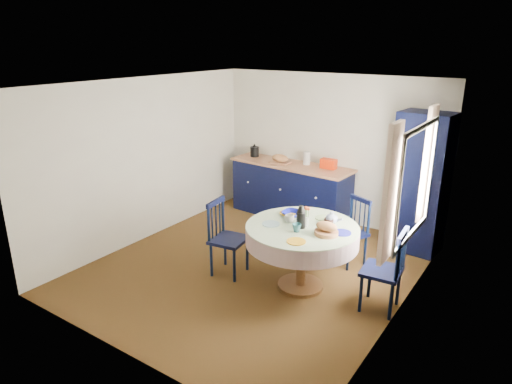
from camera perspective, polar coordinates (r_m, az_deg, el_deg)
floor at (r=6.44m, az=-0.26°, el=-9.34°), size 4.50×4.50×0.00m
ceiling at (r=5.72m, az=-0.29°, el=13.39°), size 4.50×4.50×0.00m
wall_back at (r=7.86m, az=9.07°, el=5.34°), size 4.00×0.02×2.50m
wall_left at (r=7.24m, az=-13.48°, el=3.93°), size 0.02×4.50×2.50m
wall_right at (r=5.17m, az=18.38°, el=-2.41°), size 0.02×4.50×2.50m
window at (r=5.37m, az=19.11°, el=1.39°), size 0.10×1.74×1.45m
kitchen_counter at (r=8.06m, az=4.33°, el=0.31°), size 2.22×0.81×1.22m
pantry_cabinet at (r=7.02m, az=19.86°, el=1.02°), size 0.77×0.58×2.07m
dining_table at (r=5.67m, az=5.85°, el=-5.47°), size 1.39×1.39×1.12m
chair_left at (r=6.10m, az=-3.74°, el=-5.67°), size 0.49×0.51×1.02m
chair_far at (r=6.52m, az=11.84°, el=-4.77°), size 0.55×0.54×0.95m
chair_right at (r=5.49m, az=15.91°, el=-9.33°), size 0.47×0.49×1.01m
mug_a at (r=5.71m, az=4.20°, el=-3.33°), size 0.12×0.12×0.10m
mug_b at (r=5.44m, az=5.11°, el=-4.48°), size 0.11×0.11×0.10m
mug_c at (r=5.66m, az=9.06°, el=-3.74°), size 0.12×0.12×0.09m
mug_d at (r=5.97m, az=5.94°, el=-2.39°), size 0.10×0.10×0.09m
cobalt_bowl at (r=5.91m, az=4.58°, el=-2.72°), size 0.26×0.26×0.06m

